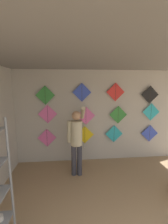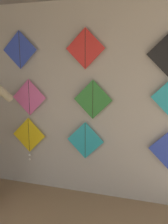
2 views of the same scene
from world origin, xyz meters
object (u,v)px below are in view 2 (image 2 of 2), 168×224
(kite_6, at_px, (93,100))
(kite_9, at_px, (20,50))
(kite_2, at_px, (85,140))
(kite_10, at_px, (85,48))
(kite_1, at_px, (29,137))
(kite_5, at_px, (29,97))

(kite_6, height_order, kite_9, kite_9)
(kite_2, relative_size, kite_10, 1.00)
(kite_10, bearing_deg, kite_9, 180.00)
(kite_1, xyz_separation_m, kite_6, (1.03, 0.00, 0.63))
(kite_2, distance_m, kite_10, 1.30)
(kite_1, xyz_separation_m, kite_9, (-0.09, 0.00, 1.32))
(kite_6, relative_size, kite_10, 1.00)
(kite_1, relative_size, kite_10, 1.25)
(kite_1, relative_size, kite_9, 1.25)
(kite_10, bearing_deg, kite_2, 0.00)
(kite_5, xyz_separation_m, kite_9, (-0.12, 0.00, 0.70))
(kite_5, distance_m, kite_10, 1.13)
(kite_5, height_order, kite_6, kite_6)
(kite_1, relative_size, kite_2, 1.25)
(kite_2, bearing_deg, kite_1, -179.96)
(kite_1, height_order, kite_5, kite_5)
(kite_6, height_order, kite_10, kite_10)
(kite_6, bearing_deg, kite_5, 180.00)
(kite_5, bearing_deg, kite_2, 0.00)
(kite_1, xyz_separation_m, kite_5, (0.03, 0.00, 0.62))
(kite_6, bearing_deg, kite_9, 180.00)
(kite_6, relative_size, kite_9, 1.00)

